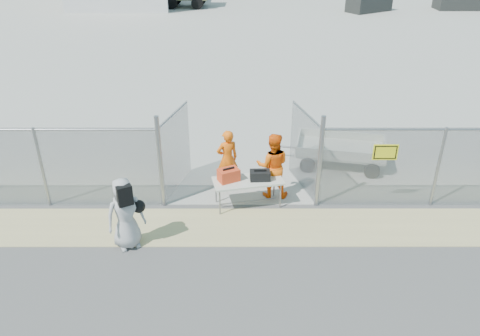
{
  "coord_description": "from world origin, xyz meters",
  "views": [
    {
      "loc": [
        -0.01,
        -8.42,
        6.61
      ],
      "look_at": [
        0.0,
        2.0,
        1.1
      ],
      "focal_mm": 35.0,
      "sensor_mm": 36.0,
      "label": 1
    }
  ],
  "objects_px": {
    "visitor": "(125,214)",
    "security_worker_left": "(227,159)",
    "security_worker_right": "(273,166)",
    "utility_trailer": "(340,151)",
    "folding_table": "(248,193)"
  },
  "relations": [
    {
      "from": "visitor",
      "to": "security_worker_left",
      "type": "bearing_deg",
      "value": 23.3
    },
    {
      "from": "security_worker_right",
      "to": "utility_trailer",
      "type": "distance_m",
      "value": 2.92
    },
    {
      "from": "security_worker_right",
      "to": "visitor",
      "type": "bearing_deg",
      "value": 36.28
    },
    {
      "from": "security_worker_right",
      "to": "security_worker_left",
      "type": "bearing_deg",
      "value": -20.43
    },
    {
      "from": "utility_trailer",
      "to": "visitor",
      "type": "bearing_deg",
      "value": -132.38
    },
    {
      "from": "folding_table",
      "to": "security_worker_left",
      "type": "distance_m",
      "value": 1.26
    },
    {
      "from": "folding_table",
      "to": "visitor",
      "type": "distance_m",
      "value": 3.28
    },
    {
      "from": "security_worker_left",
      "to": "security_worker_right",
      "type": "distance_m",
      "value": 1.32
    },
    {
      "from": "folding_table",
      "to": "security_worker_right",
      "type": "xyz_separation_m",
      "value": [
        0.66,
        0.51,
        0.53
      ]
    },
    {
      "from": "security_worker_left",
      "to": "utility_trailer",
      "type": "bearing_deg",
      "value": -179.51
    },
    {
      "from": "security_worker_left",
      "to": "utility_trailer",
      "type": "xyz_separation_m",
      "value": [
        3.4,
        1.34,
        -0.43
      ]
    },
    {
      "from": "visitor",
      "to": "utility_trailer",
      "type": "xyz_separation_m",
      "value": [
        5.6,
        4.09,
        -0.45
      ]
    },
    {
      "from": "security_worker_left",
      "to": "visitor",
      "type": "distance_m",
      "value": 3.53
    },
    {
      "from": "security_worker_left",
      "to": "security_worker_right",
      "type": "height_order",
      "value": "security_worker_right"
    },
    {
      "from": "security_worker_left",
      "to": "security_worker_right",
      "type": "bearing_deg",
      "value": 135.41
    }
  ]
}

